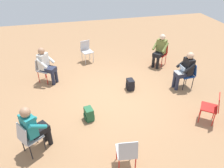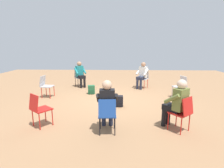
# 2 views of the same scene
# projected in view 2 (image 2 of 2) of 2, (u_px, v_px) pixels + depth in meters

# --- Properties ---
(ground_plane) EXTENTS (16.70, 16.70, 0.00)m
(ground_plane) POSITION_uv_depth(u_px,v_px,m) (110.00, 100.00, 6.50)
(ground_plane) COLOR #99704C
(chair_west) EXTENTS (0.53, 0.50, 0.85)m
(chair_west) POSITION_uv_depth(u_px,v_px,m) (181.00, 85.00, 6.72)
(chair_west) COLOR #B7B7BC
(chair_west) RESTS_ON ground
(chair_north) EXTENTS (0.42, 0.46, 0.85)m
(chair_north) POSITION_uv_depth(u_px,v_px,m) (107.00, 113.00, 3.92)
(chair_north) COLOR #1E4799
(chair_north) RESTS_ON ground
(chair_east) EXTENTS (0.48, 0.44, 0.85)m
(chair_east) POSITION_uv_depth(u_px,v_px,m) (46.00, 85.00, 6.80)
(chair_east) COLOR #B7B7BC
(chair_east) RESTS_ON ground
(chair_southeast) EXTENTS (0.57, 0.58, 0.85)m
(chair_southeast) POSITION_uv_depth(u_px,v_px,m) (79.00, 76.00, 8.68)
(chair_southeast) COLOR #B7B7BC
(chair_southeast) RESTS_ON ground
(chair_northwest) EXTENTS (0.58, 0.58, 0.85)m
(chair_northwest) POSITION_uv_depth(u_px,v_px,m) (182.00, 112.00, 4.03)
(chair_northwest) COLOR red
(chair_northwest) RESTS_ON ground
(chair_northeast) EXTENTS (0.58, 0.58, 0.85)m
(chair_northeast) POSITION_uv_depth(u_px,v_px,m) (39.00, 108.00, 4.27)
(chair_northeast) COLOR red
(chair_northeast) RESTS_ON ground
(chair_southwest) EXTENTS (0.57, 0.58, 0.85)m
(chair_southwest) POSITION_uv_depth(u_px,v_px,m) (144.00, 78.00, 8.36)
(chair_southwest) COLOR #B7B7BC
(chair_southwest) RESTS_ON ground
(person_with_laptop) EXTENTS (0.51, 0.54, 1.24)m
(person_with_laptop) POSITION_uv_depth(u_px,v_px,m) (107.00, 103.00, 4.05)
(person_with_laptop) COLOR #23283D
(person_with_laptop) RESTS_ON ground
(person_in_olive) EXTENTS (0.63, 0.63, 1.24)m
(person_in_olive) POSITION_uv_depth(u_px,v_px,m) (177.00, 102.00, 4.11)
(person_in_olive) COLOR black
(person_in_olive) RESTS_ON ground
(person_in_teal) EXTENTS (0.63, 0.63, 1.24)m
(person_in_teal) POSITION_uv_depth(u_px,v_px,m) (80.00, 73.00, 8.50)
(person_in_teal) COLOR black
(person_in_teal) RESTS_ON ground
(person_in_white) EXTENTS (0.63, 0.63, 1.24)m
(person_in_white) POSITION_uv_depth(u_px,v_px,m) (142.00, 74.00, 8.19)
(person_in_white) COLOR #23283D
(person_in_white) RESTS_ON ground
(backpack_near_laptop_user) EXTENTS (0.29, 0.26, 0.36)m
(backpack_near_laptop_user) POSITION_uv_depth(u_px,v_px,m) (119.00, 102.00, 5.82)
(backpack_near_laptop_user) COLOR black
(backpack_near_laptop_user) RESTS_ON ground
(backpack_by_empty_chair) EXTENTS (0.31, 0.28, 0.36)m
(backpack_by_empty_chair) POSITION_uv_depth(u_px,v_px,m) (91.00, 90.00, 7.34)
(backpack_by_empty_chair) COLOR #235B38
(backpack_by_empty_chair) RESTS_ON ground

